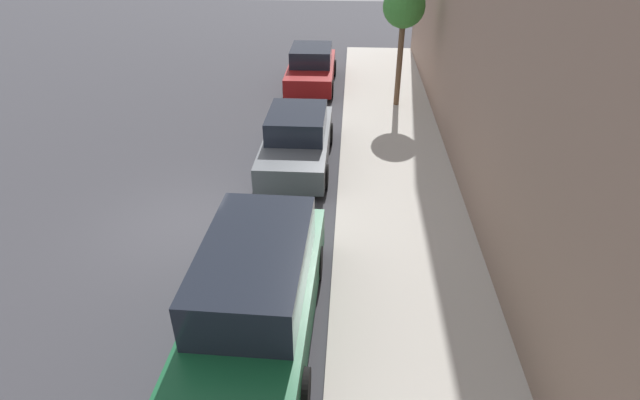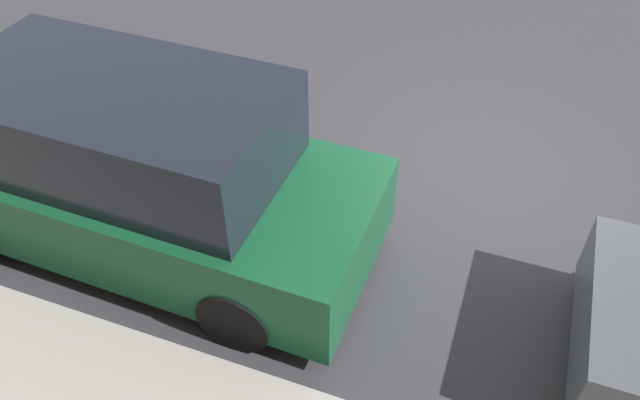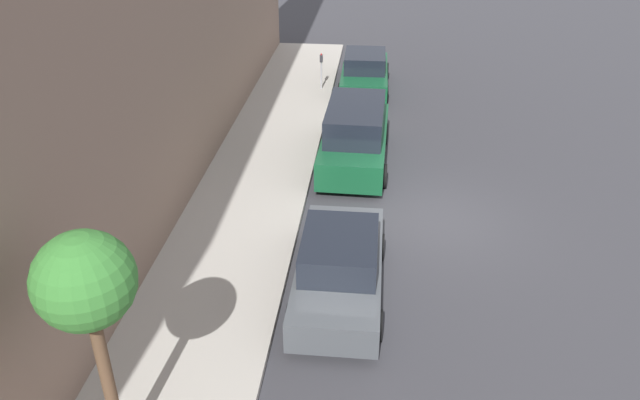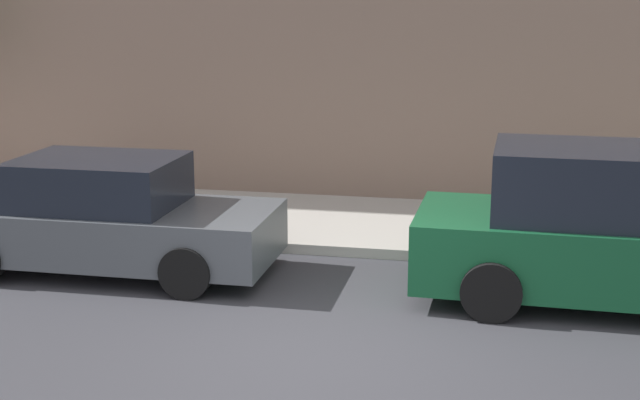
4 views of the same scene
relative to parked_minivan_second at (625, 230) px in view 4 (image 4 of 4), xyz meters
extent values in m
plane|color=#38383D|center=(-2.29, 3.20, -0.92)|extent=(60.00, 60.00, 0.00)
cube|color=#B2ADA3|center=(2.80, 3.20, -0.85)|extent=(3.17, 32.00, 0.15)
cube|color=#14512D|center=(0.00, 0.00, -0.28)|extent=(2.01, 4.94, 0.84)
cube|color=black|center=(0.00, 0.00, 0.56)|extent=(1.74, 3.14, 0.84)
cylinder|color=black|center=(-0.90, 1.52, -0.57)|extent=(0.22, 0.70, 0.70)
cylinder|color=black|center=(0.90, 1.52, -0.57)|extent=(0.22, 0.70, 0.70)
cube|color=#4C5156|center=(-0.01, 6.59, -0.36)|extent=(1.81, 4.50, 0.68)
cube|color=black|center=(-0.01, 6.69, 0.30)|extent=(1.59, 2.10, 0.64)
cylinder|color=black|center=(0.84, 7.98, -0.59)|extent=(0.22, 0.66, 0.66)
cylinder|color=black|center=(-0.86, 5.19, -0.59)|extent=(0.22, 0.66, 0.66)
cylinder|color=black|center=(0.84, 5.19, -0.59)|extent=(0.22, 0.66, 0.66)
camera|label=1|loc=(1.48, -6.34, 5.72)|focal=28.00mm
camera|label=2|loc=(3.78, 3.36, 3.93)|focal=35.00mm
camera|label=3|loc=(-0.69, 17.60, 7.70)|focal=35.00mm
camera|label=4|loc=(-10.70, 1.49, 2.77)|focal=50.00mm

